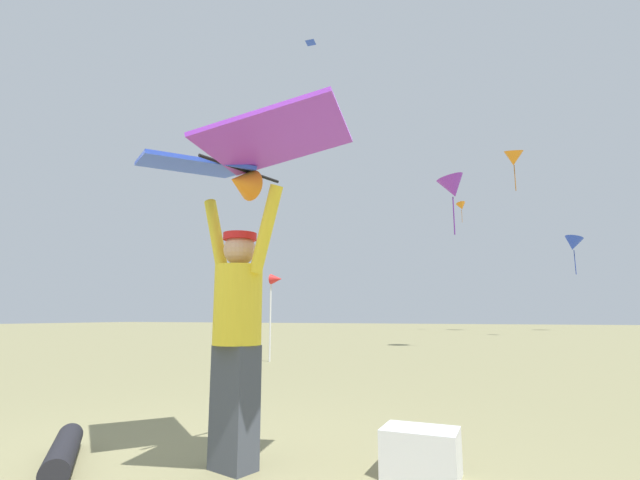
{
  "coord_description": "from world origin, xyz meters",
  "views": [
    {
      "loc": [
        1.96,
        -2.44,
        1.02
      ],
      "look_at": [
        0.21,
        1.88,
        1.81
      ],
      "focal_mm": 25.22,
      "sensor_mm": 36.0,
      "label": 1
    }
  ],
  "objects_px": {
    "distant_kite_orange_mid_right": "(514,158)",
    "distant_kite_orange_high_left": "(461,206)",
    "spare_kite_bag": "(63,452)",
    "held_stunt_kite": "(233,159)",
    "marker_flag": "(275,285)",
    "distant_kite_purple_low_left": "(452,187)",
    "distant_kite_blue_far_center": "(573,244)",
    "distant_kite_blue_overhead_distant": "(311,42)",
    "kite_flyer_person": "(237,328)",
    "cooler_box": "(421,453)",
    "distant_kite_black_low_right": "(249,173)"
  },
  "relations": [
    {
      "from": "distant_kite_blue_far_center",
      "to": "distant_kite_orange_high_left",
      "type": "distance_m",
      "value": 8.26
    },
    {
      "from": "distant_kite_blue_overhead_distant",
      "to": "spare_kite_bag",
      "type": "distance_m",
      "value": 29.8
    },
    {
      "from": "distant_kite_blue_overhead_distant",
      "to": "spare_kite_bag",
      "type": "xyz_separation_m",
      "value": [
        7.68,
        -22.06,
        -18.51
      ]
    },
    {
      "from": "kite_flyer_person",
      "to": "held_stunt_kite",
      "type": "distance_m",
      "value": 1.22
    },
    {
      "from": "held_stunt_kite",
      "to": "marker_flag",
      "type": "bearing_deg",
      "value": 115.17
    },
    {
      "from": "held_stunt_kite",
      "to": "distant_kite_blue_overhead_distant",
      "type": "bearing_deg",
      "value": 111.98
    },
    {
      "from": "distant_kite_orange_high_left",
      "to": "spare_kite_bag",
      "type": "xyz_separation_m",
      "value": [
        -0.45,
        -31.53,
        -8.96
      ]
    },
    {
      "from": "held_stunt_kite",
      "to": "distant_kite_black_low_right",
      "type": "relative_size",
      "value": 3.97
    },
    {
      "from": "cooler_box",
      "to": "spare_kite_bag",
      "type": "height_order",
      "value": "cooler_box"
    },
    {
      "from": "distant_kite_orange_mid_right",
      "to": "distant_kite_orange_high_left",
      "type": "xyz_separation_m",
      "value": [
        -3.73,
        1.03,
        -2.87
      ]
    },
    {
      "from": "distant_kite_orange_high_left",
      "to": "held_stunt_kite",
      "type": "bearing_deg",
      "value": -88.79
    },
    {
      "from": "distant_kite_blue_overhead_distant",
      "to": "distant_kite_orange_mid_right",
      "type": "distance_m",
      "value": 16.02
    },
    {
      "from": "distant_kite_blue_overhead_distant",
      "to": "distant_kite_orange_mid_right",
      "type": "xyz_separation_m",
      "value": [
        11.86,
        8.45,
        -6.68
      ]
    },
    {
      "from": "distant_kite_orange_high_left",
      "to": "distant_kite_black_low_right",
      "type": "bearing_deg",
      "value": -134.38
    },
    {
      "from": "distant_kite_blue_overhead_distant",
      "to": "distant_kite_orange_high_left",
      "type": "relative_size",
      "value": 0.53
    },
    {
      "from": "distant_kite_orange_mid_right",
      "to": "spare_kite_bag",
      "type": "relative_size",
      "value": 3.1
    },
    {
      "from": "distant_kite_purple_low_left",
      "to": "marker_flag",
      "type": "xyz_separation_m",
      "value": [
        -3.54,
        -5.77,
        -3.54
      ]
    },
    {
      "from": "held_stunt_kite",
      "to": "cooler_box",
      "type": "distance_m",
      "value": 2.39
    },
    {
      "from": "distant_kite_purple_low_left",
      "to": "distant_kite_orange_high_left",
      "type": "relative_size",
      "value": 1.33
    },
    {
      "from": "distant_kite_blue_overhead_distant",
      "to": "cooler_box",
      "type": "relative_size",
      "value": 1.73
    },
    {
      "from": "kite_flyer_person",
      "to": "held_stunt_kite",
      "type": "relative_size",
      "value": 0.96
    },
    {
      "from": "distant_kite_blue_far_center",
      "to": "spare_kite_bag",
      "type": "bearing_deg",
      "value": -102.97
    },
    {
      "from": "kite_flyer_person",
      "to": "cooler_box",
      "type": "distance_m",
      "value": 1.47
    },
    {
      "from": "distant_kite_purple_low_left",
      "to": "marker_flag",
      "type": "height_order",
      "value": "distant_kite_purple_low_left"
    },
    {
      "from": "held_stunt_kite",
      "to": "marker_flag",
      "type": "xyz_separation_m",
      "value": [
        -3.1,
        6.6,
        -0.43
      ]
    },
    {
      "from": "distant_kite_black_low_right",
      "to": "distant_kite_purple_low_left",
      "type": "distance_m",
      "value": 15.0
    },
    {
      "from": "kite_flyer_person",
      "to": "spare_kite_bag",
      "type": "relative_size",
      "value": 1.94
    },
    {
      "from": "distant_kite_black_low_right",
      "to": "distant_kite_blue_overhead_distant",
      "type": "xyz_separation_m",
      "value": [
        3.13,
        2.03,
        9.11
      ]
    },
    {
      "from": "held_stunt_kite",
      "to": "distant_kite_blue_far_center",
      "type": "bearing_deg",
      "value": 78.74
    },
    {
      "from": "spare_kite_bag",
      "to": "distant_kite_blue_far_center",
      "type": "bearing_deg",
      "value": 77.03
    },
    {
      "from": "marker_flag",
      "to": "distant_kite_purple_low_left",
      "type": "bearing_deg",
      "value": 58.47
    },
    {
      "from": "distant_kite_orange_mid_right",
      "to": "distant_kite_purple_low_left",
      "type": "bearing_deg",
      "value": -98.38
    },
    {
      "from": "kite_flyer_person",
      "to": "distant_kite_blue_overhead_distant",
      "type": "bearing_deg",
      "value": 112.12
    },
    {
      "from": "distant_kite_orange_mid_right",
      "to": "cooler_box",
      "type": "bearing_deg",
      "value": -93.56
    },
    {
      "from": "spare_kite_bag",
      "to": "distant_kite_black_low_right",
      "type": "bearing_deg",
      "value": 118.35
    },
    {
      "from": "distant_kite_orange_mid_right",
      "to": "distant_kite_orange_high_left",
      "type": "bearing_deg",
      "value": 164.58
    },
    {
      "from": "distant_kite_purple_low_left",
      "to": "distant_kite_orange_mid_right",
      "type": "distance_m",
      "value": 19.23
    },
    {
      "from": "distant_kite_blue_overhead_distant",
      "to": "kite_flyer_person",
      "type": "bearing_deg",
      "value": -67.88
    },
    {
      "from": "distant_kite_blue_far_center",
      "to": "distant_kite_orange_high_left",
      "type": "bearing_deg",
      "value": -162.04
    },
    {
      "from": "marker_flag",
      "to": "kite_flyer_person",
      "type": "bearing_deg",
      "value": -64.36
    },
    {
      "from": "distant_kite_blue_far_center",
      "to": "marker_flag",
      "type": "height_order",
      "value": "distant_kite_blue_far_center"
    },
    {
      "from": "marker_flag",
      "to": "distant_kite_blue_overhead_distant",
      "type": "bearing_deg",
      "value": 110.55
    },
    {
      "from": "kite_flyer_person",
      "to": "distant_kite_blue_far_center",
      "type": "height_order",
      "value": "distant_kite_blue_far_center"
    },
    {
      "from": "distant_kite_blue_overhead_distant",
      "to": "marker_flag",
      "type": "bearing_deg",
      "value": -69.45
    },
    {
      "from": "distant_kite_blue_far_center",
      "to": "cooler_box",
      "type": "xyz_separation_m",
      "value": [
        -5.48,
        -33.21,
        -6.01
      ]
    },
    {
      "from": "distant_kite_orange_mid_right",
      "to": "spare_kite_bag",
      "type": "distance_m",
      "value": 32.99
    },
    {
      "from": "held_stunt_kite",
      "to": "distant_kite_purple_low_left",
      "type": "bearing_deg",
      "value": 87.96
    },
    {
      "from": "kite_flyer_person",
      "to": "marker_flag",
      "type": "relative_size",
      "value": 0.97
    },
    {
      "from": "distant_kite_purple_low_left",
      "to": "distant_kite_blue_overhead_distant",
      "type": "height_order",
      "value": "distant_kite_blue_overhead_distant"
    },
    {
      "from": "spare_kite_bag",
      "to": "marker_flag",
      "type": "bearing_deg",
      "value": 106.1
    }
  ]
}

